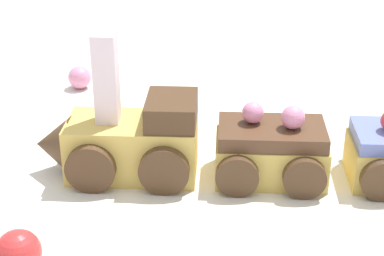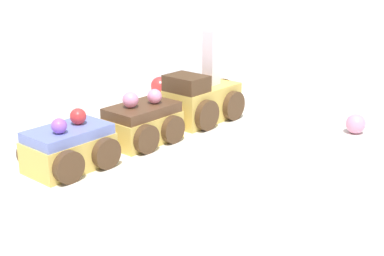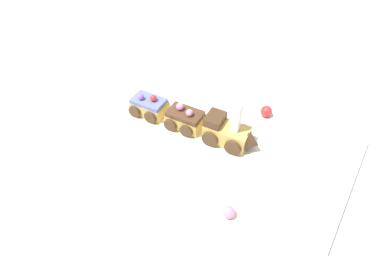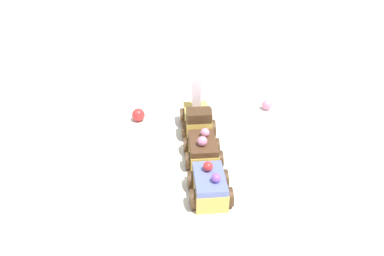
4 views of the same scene
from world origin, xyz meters
name	(u,v)px [view 2 (image 2 of 4)]	position (x,y,z in m)	size (l,w,h in m)	color
ground_plane	(170,152)	(0.00, 0.00, 0.00)	(10.00, 10.00, 0.00)	#B2B2B7
display_board	(170,147)	(0.00, 0.00, 0.01)	(0.67, 0.42, 0.01)	white
cake_train_locomotive	(206,98)	(0.09, 0.03, 0.04)	(0.12, 0.07, 0.11)	#E0BC56
cake_car_chocolate	(142,123)	(-0.02, 0.02, 0.03)	(0.08, 0.07, 0.06)	#E0BC56
cake_car_blueberry	(69,148)	(-0.12, 0.01, 0.03)	(0.08, 0.07, 0.06)	#E0BC56
gumball_pink	(356,124)	(0.17, -0.12, 0.02)	(0.02, 0.02, 0.02)	pink
gumball_red	(160,86)	(0.12, 0.16, 0.03)	(0.03, 0.03, 0.03)	red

